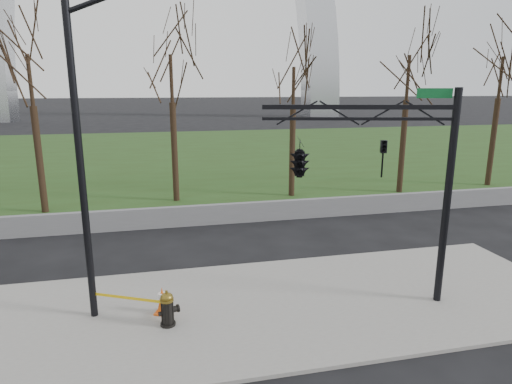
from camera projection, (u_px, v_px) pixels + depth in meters
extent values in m
plane|color=black|center=(267.00, 308.00, 12.24)|extent=(500.00, 500.00, 0.00)
cube|color=gray|center=(267.00, 306.00, 12.23)|extent=(18.00, 6.00, 0.10)
cube|color=#253C16|center=(188.00, 153.00, 40.68)|extent=(120.00, 40.00, 0.06)
cube|color=#59595B|center=(224.00, 214.00, 19.72)|extent=(60.00, 0.30, 0.90)
cylinder|color=black|center=(168.00, 324.00, 11.16)|extent=(0.38, 0.38, 0.07)
cylinder|color=black|center=(168.00, 313.00, 11.09)|extent=(0.29, 0.29, 0.68)
cylinder|color=black|center=(176.00, 309.00, 11.19)|extent=(0.27, 0.24, 0.18)
cylinder|color=black|center=(161.00, 314.00, 11.00)|extent=(0.14, 0.14, 0.11)
cylinder|color=brown|center=(167.00, 300.00, 11.00)|extent=(0.34, 0.34, 0.07)
ellipsoid|color=brown|center=(167.00, 297.00, 10.99)|extent=(0.32, 0.32, 0.24)
cylinder|color=brown|center=(166.00, 292.00, 10.96)|extent=(0.07, 0.07, 0.09)
cube|color=#D74D0B|center=(163.00, 312.00, 11.76)|extent=(0.51, 0.51, 0.04)
cone|color=#D74D0B|center=(162.00, 299.00, 11.68)|extent=(0.30, 0.30, 0.70)
cylinder|color=white|center=(162.00, 295.00, 11.65)|extent=(0.22, 0.22, 0.11)
cylinder|color=black|center=(81.00, 171.00, 10.74)|extent=(0.18, 0.18, 8.00)
cylinder|color=black|center=(90.00, 3.00, 9.89)|extent=(1.27, 0.28, 0.56)
cylinder|color=black|center=(447.00, 201.00, 11.82)|extent=(0.20, 0.20, 6.00)
cube|color=black|center=(359.00, 107.00, 11.29)|extent=(4.88, 1.33, 0.12)
cube|color=black|center=(358.00, 119.00, 11.36)|extent=(4.87, 1.29, 0.08)
cube|color=#0C5926|center=(435.00, 93.00, 11.17)|extent=(0.88, 0.26, 0.25)
imported|color=black|center=(383.00, 159.00, 11.59)|extent=(0.21, 0.23, 1.00)
imported|color=black|center=(300.00, 159.00, 11.64)|extent=(1.12, 2.54, 1.00)
cube|color=#E7B90C|center=(129.00, 298.00, 11.26)|extent=(1.89, 0.94, 0.08)
cube|color=#E7B90C|center=(165.00, 311.00, 11.42)|extent=(0.12, 0.66, 0.08)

